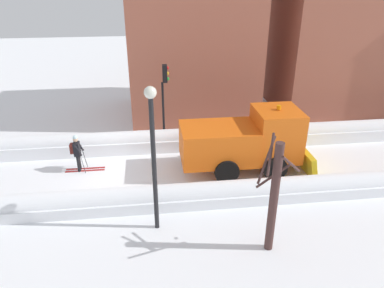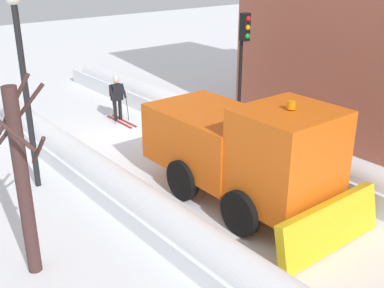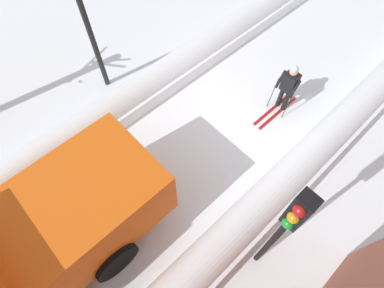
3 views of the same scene
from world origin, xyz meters
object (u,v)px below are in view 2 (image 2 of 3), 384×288
object	(u,v)px
traffic_light_pole	(243,52)
bare_tree_near	(23,179)
skier	(117,95)
street_lamp	(23,68)
plow_truck	(245,150)

from	to	relation	value
traffic_light_pole	bare_tree_near	xyz separation A→B (m)	(8.74, 2.97, -0.91)
skier	street_lamp	size ratio (longest dim) A/B	0.34
skier	bare_tree_near	distance (m)	9.56
skier	traffic_light_pole	distance (m)	5.34
traffic_light_pole	bare_tree_near	size ratio (longest dim) A/B	1.04
plow_truck	bare_tree_near	bearing A→B (deg)	-6.00
street_lamp	bare_tree_near	size ratio (longest dim) A/B	1.29
plow_truck	traffic_light_pole	bearing A→B (deg)	-133.02
plow_truck	street_lamp	bearing A→B (deg)	-47.72
bare_tree_near	traffic_light_pole	bearing A→B (deg)	-161.24
skier	bare_tree_near	size ratio (longest dim) A/B	0.44
street_lamp	bare_tree_near	xyz separation A→B (m)	(1.54, 3.71, -1.26)
skier	street_lamp	xyz separation A→B (m)	(4.65, 3.49, 2.37)
street_lamp	traffic_light_pole	bearing A→B (deg)	174.13
plow_truck	street_lamp	distance (m)	6.09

